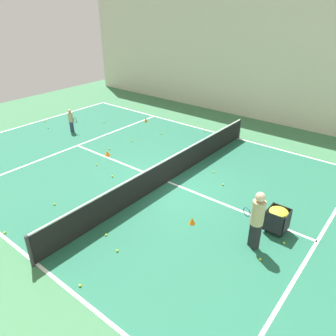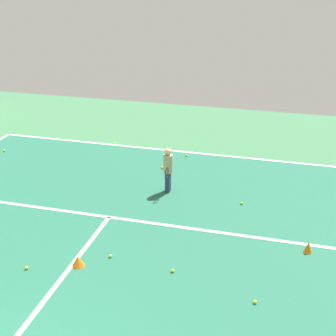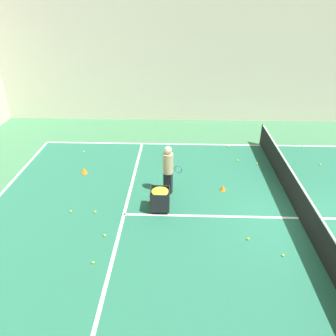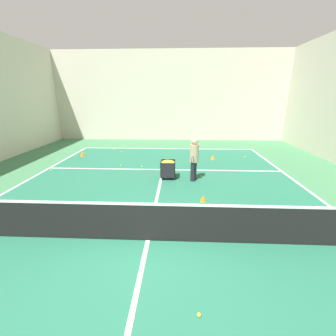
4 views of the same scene
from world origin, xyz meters
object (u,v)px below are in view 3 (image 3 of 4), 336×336
at_px(coach_at_net, 168,167).
at_px(training_cone_1, 84,170).
at_px(tennis_net, 302,204).
at_px(ball_cart, 160,196).

relative_size(coach_at_net, training_cone_1, 6.99).
xyz_separation_m(tennis_net, training_cone_1, (2.70, 7.68, -0.40)).
bearing_deg(tennis_net, training_cone_1, 70.62).
height_order(ball_cart, training_cone_1, ball_cart).
height_order(coach_at_net, training_cone_1, coach_at_net).
distance_m(tennis_net, coach_at_net, 4.51).
relative_size(tennis_net, training_cone_1, 44.52).
height_order(tennis_net, ball_cart, tennis_net).
bearing_deg(training_cone_1, coach_at_net, -111.04).
relative_size(coach_at_net, ball_cart, 2.30).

